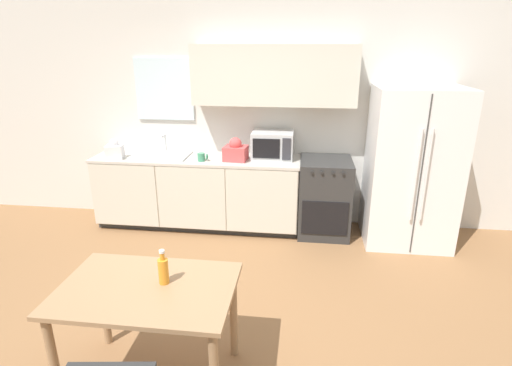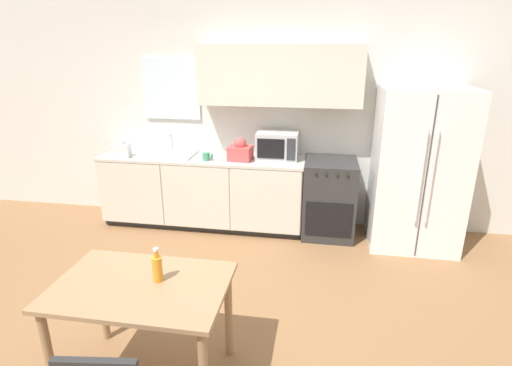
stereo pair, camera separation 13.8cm
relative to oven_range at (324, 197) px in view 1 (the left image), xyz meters
name	(u,v)px [view 1 (the left image)]	position (x,y,z in m)	size (l,w,h in m)	color
ground_plane	(206,321)	(-1.02, -1.83, -0.46)	(12.00, 12.00, 0.00)	olive
wall_back	(248,109)	(-0.96, 0.32, 0.98)	(12.00, 0.38, 2.70)	silver
kitchen_counter	(198,191)	(-1.55, 0.01, 0.00)	(2.50, 0.63, 0.89)	#333333
oven_range	(324,197)	(0.00, 0.00, 0.00)	(0.60, 0.65, 0.91)	#2D2D2D
refrigerator	(411,167)	(0.93, -0.07, 0.43)	(0.94, 0.81, 1.76)	white
kitchen_sink	(161,155)	(-1.99, 0.02, 0.45)	(0.68, 0.45, 0.23)	#B7BABC
microwave	(273,145)	(-0.64, 0.10, 0.59)	(0.49, 0.38, 0.32)	#B7BABC
coffee_mug	(202,157)	(-1.44, -0.14, 0.48)	(0.12, 0.09, 0.09)	#3F8C66
grocery_bag_0	(115,150)	(-2.49, -0.17, 0.54)	(0.22, 0.20, 0.24)	white
grocery_bag_1	(236,151)	(-1.06, -0.06, 0.55)	(0.28, 0.25, 0.27)	#D14C4C
dining_table	(148,302)	(-1.21, -2.46, 0.17)	(1.11, 0.73, 0.74)	#997551
drink_bottle	(163,270)	(-1.11, -2.40, 0.38)	(0.07, 0.07, 0.23)	orange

